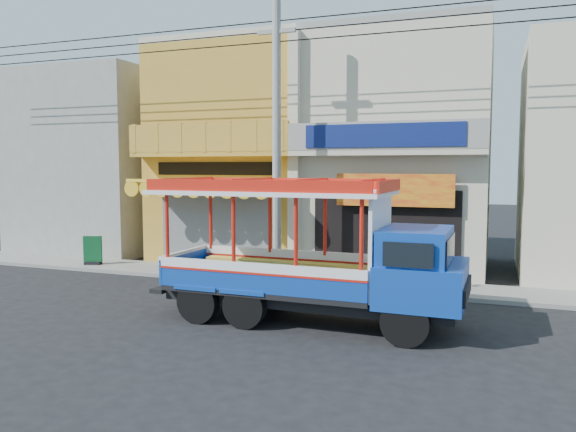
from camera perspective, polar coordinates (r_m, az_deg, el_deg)
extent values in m
plane|color=black|center=(14.01, -2.28, -9.92)|extent=(90.00, 90.00, 0.00)
cube|color=slate|center=(17.66, 2.75, -6.59)|extent=(30.00, 2.00, 0.12)
cube|color=#B68928|center=(22.47, -3.90, 6.00)|extent=(6.00, 6.00, 8.00)
cube|color=#595B5E|center=(19.88, -7.43, -1.41)|extent=(4.20, 0.10, 2.60)
cube|color=gold|center=(19.12, -8.51, 3.28)|extent=(5.20, 1.50, 0.31)
cube|color=#B68928|center=(19.47, -7.97, 6.26)|extent=(6.00, 0.70, 0.18)
cube|color=#B68928|center=(19.23, -8.42, 7.91)|extent=(6.00, 0.12, 0.95)
cube|color=black|center=(19.75, -7.51, 4.80)|extent=(4.50, 0.04, 0.45)
cube|color=beige|center=(22.92, -3.97, 16.36)|extent=(6.00, 6.00, 0.24)
cube|color=beige|center=(20.75, 11.48, 5.99)|extent=(6.00, 6.00, 8.00)
cube|color=black|center=(17.89, 9.84, -1.83)|extent=(4.60, 0.12, 2.80)
cube|color=gold|center=(17.46, 10.71, 2.59)|extent=(3.60, 0.05, 1.00)
cube|color=beige|center=(17.45, 9.77, 6.39)|extent=(6.00, 0.70, 0.18)
cube|color=gray|center=(17.18, 9.61, 8.08)|extent=(6.00, 0.12, 0.85)
cube|color=navy|center=(17.11, 9.56, 8.09)|extent=(4.80, 0.06, 0.70)
cube|color=gray|center=(21.23, 11.68, 17.18)|extent=(6.00, 6.00, 0.24)
cube|color=beige|center=(18.43, 0.62, 6.23)|extent=(0.35, 0.30, 8.00)
cube|color=gray|center=(26.13, -18.10, 5.19)|extent=(6.00, 6.00, 7.60)
cylinder|color=gray|center=(17.00, -1.16, 8.01)|extent=(0.26, 0.26, 9.00)
cube|color=gray|center=(17.44, -1.18, 18.24)|extent=(1.20, 0.12, 0.12)
cylinder|color=black|center=(17.04, 2.11, 17.52)|extent=(28.00, 0.04, 0.04)
cylinder|color=black|center=(17.10, 2.11, 18.50)|extent=(28.00, 0.04, 0.04)
cylinder|color=black|center=(17.18, 2.12, 19.47)|extent=(28.00, 0.04, 0.04)
cylinder|color=black|center=(11.71, 11.81, -10.53)|extent=(1.00, 0.29, 0.99)
cylinder|color=black|center=(13.51, 13.14, -8.45)|extent=(1.00, 0.29, 0.99)
cylinder|color=black|center=(12.75, -4.43, -9.15)|extent=(1.00, 0.29, 0.99)
cylinder|color=black|center=(14.43, -1.17, -7.46)|extent=(1.00, 0.29, 0.99)
cylinder|color=black|center=(13.30, -9.12, -8.60)|extent=(1.00, 0.29, 0.99)
cylinder|color=black|center=(14.91, -5.43, -7.07)|extent=(1.00, 0.29, 0.99)
cube|color=black|center=(13.13, 2.11, -8.27)|extent=(6.69, 1.74, 0.28)
cube|color=#1144BB|center=(12.44, 13.49, -6.59)|extent=(1.82, 2.21, 0.89)
cube|color=#1144BB|center=(12.32, 12.88, -2.94)|extent=(1.42, 2.03, 0.74)
cube|color=black|center=(12.25, 16.10, -3.29)|extent=(0.09, 1.75, 0.55)
cube|color=black|center=(13.37, -1.23, -7.15)|extent=(4.94, 2.26, 0.12)
cube|color=#1144BB|center=(12.36, -3.11, -6.53)|extent=(4.91, 0.16, 0.60)
cube|color=white|center=(12.31, -3.11, -5.31)|extent=(4.91, 0.17, 0.22)
cube|color=#1144BB|center=(14.27, 0.38, -4.96)|extent=(4.91, 0.16, 0.60)
cube|color=white|center=(14.22, 0.38, -3.90)|extent=(4.91, 0.17, 0.22)
cylinder|color=red|center=(13.32, -12.18, -1.05)|extent=(0.09, 0.09, 1.59)
cylinder|color=red|center=(15.07, -7.86, -0.28)|extent=(0.09, 0.09, 1.59)
cube|color=white|center=(12.46, 9.35, -2.91)|extent=(0.11, 2.01, 2.23)
cube|color=white|center=(13.12, -1.65, 2.45)|extent=(5.54, 2.52, 0.10)
cube|color=red|center=(13.12, -1.65, 3.23)|extent=(5.34, 2.41, 0.26)
cube|color=black|center=(21.36, -19.19, -4.53)|extent=(0.63, 0.46, 0.10)
cube|color=#0D4A22|center=(21.29, -19.23, -3.17)|extent=(0.66, 0.28, 0.92)
imported|color=#19581B|center=(16.77, 14.73, -5.54)|extent=(1.01, 1.07, 0.93)
imported|color=#19581B|center=(16.44, 14.52, -5.88)|extent=(0.57, 0.60, 0.86)
imported|color=#19581B|center=(17.07, 11.31, -5.09)|extent=(0.80, 0.80, 1.05)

